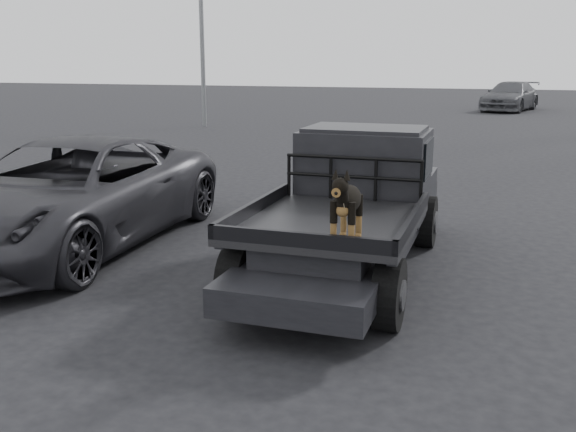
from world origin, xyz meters
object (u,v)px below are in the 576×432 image
(flatbed_ute, at_px, (348,237))
(dog, at_px, (347,206))
(distant_car_b, at_px, (510,96))
(parked_suv, at_px, (69,194))

(flatbed_ute, xyz_separation_m, dog, (0.39, -1.78, 0.83))
(distant_car_b, bearing_deg, dog, -78.30)
(parked_suv, bearing_deg, dog, -22.00)
(flatbed_ute, relative_size, distant_car_b, 1.01)
(dog, bearing_deg, parked_suv, 160.26)
(dog, distance_m, distant_car_b, 31.75)
(distant_car_b, bearing_deg, flatbed_ute, -79.22)
(flatbed_ute, bearing_deg, distant_car_b, 86.10)
(flatbed_ute, relative_size, parked_suv, 0.95)
(dog, bearing_deg, flatbed_ute, 102.37)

